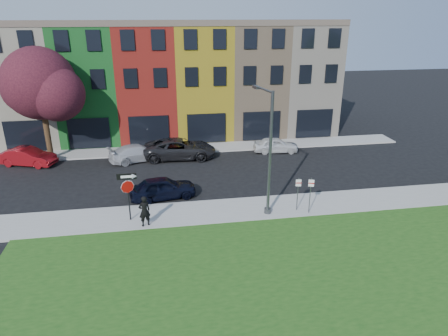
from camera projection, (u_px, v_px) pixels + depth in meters
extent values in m
plane|color=black|center=(244.00, 237.00, 20.97)|extent=(120.00, 120.00, 0.00)
cube|color=gray|center=(266.00, 208.00, 24.01)|extent=(40.00, 3.00, 0.12)
cube|color=gray|center=(174.00, 149.00, 34.29)|extent=(40.00, 2.40, 0.12)
cube|color=beige|center=(36.00, 84.00, 36.39)|extent=(5.00, 10.00, 10.00)
cube|color=#268D33|center=(93.00, 82.00, 37.15)|extent=(5.00, 10.00, 10.00)
cube|color=red|center=(147.00, 81.00, 37.90)|extent=(5.00, 10.00, 10.00)
cube|color=yellow|center=(200.00, 79.00, 38.65)|extent=(5.00, 10.00, 10.00)
cube|color=#987F62|center=(250.00, 78.00, 39.41)|extent=(5.00, 10.00, 10.00)
cube|color=#C0B4A3|center=(298.00, 77.00, 40.16)|extent=(5.00, 10.00, 10.00)
cube|color=black|center=(178.00, 129.00, 34.89)|extent=(30.00, 0.12, 2.60)
cylinder|color=black|center=(129.00, 198.00, 22.02)|extent=(0.08, 0.08, 2.72)
cylinder|color=silver|center=(127.00, 187.00, 21.76)|extent=(0.76, 0.04, 0.76)
cylinder|color=#900D07|center=(127.00, 187.00, 21.74)|extent=(0.72, 0.03, 0.72)
cube|color=black|center=(127.00, 177.00, 21.54)|extent=(1.05, 0.05, 0.34)
cube|color=silver|center=(126.00, 177.00, 21.52)|extent=(0.66, 0.02, 0.14)
imported|color=black|center=(144.00, 211.00, 21.58)|extent=(0.90, 0.82, 1.76)
imported|color=black|center=(163.00, 188.00, 25.16)|extent=(2.99, 4.68, 1.41)
imported|color=maroon|center=(28.00, 157.00, 30.65)|extent=(3.99, 5.10, 1.39)
imported|color=#BABABF|center=(138.00, 153.00, 31.64)|extent=(4.91, 5.79, 1.32)
imported|color=black|center=(180.00, 149.00, 32.15)|extent=(3.27, 6.05, 1.60)
imported|color=silver|center=(276.00, 145.00, 33.59)|extent=(2.29, 4.04, 1.27)
cylinder|color=#4C4E51|center=(270.00, 155.00, 21.98)|extent=(0.18, 0.18, 7.11)
cylinder|color=#4C4E51|center=(268.00, 211.00, 23.21)|extent=(0.40, 0.40, 0.30)
cylinder|color=#4C4E51|center=(265.00, 90.00, 21.60)|extent=(0.49, 1.99, 0.12)
cube|color=#4C4E51|center=(256.00, 87.00, 22.59)|extent=(0.35, 0.59, 0.16)
cylinder|color=#4C4E51|center=(298.00, 194.00, 23.27)|extent=(0.05, 0.05, 2.03)
cube|color=silver|center=(299.00, 183.00, 22.98)|extent=(0.32, 0.06, 0.42)
cube|color=#900D07|center=(299.00, 183.00, 22.96)|extent=(0.32, 0.05, 0.06)
cylinder|color=#4C4E51|center=(310.00, 195.00, 22.92)|extent=(0.05, 0.05, 2.19)
cube|color=silver|center=(311.00, 183.00, 22.60)|extent=(0.31, 0.13, 0.42)
cube|color=#900D07|center=(311.00, 183.00, 22.58)|extent=(0.30, 0.12, 0.06)
cylinder|color=black|center=(47.00, 134.00, 31.32)|extent=(0.44, 0.44, 4.06)
sphere|color=black|center=(39.00, 83.00, 29.89)|extent=(5.43, 5.43, 5.43)
sphere|color=black|center=(57.00, 94.00, 29.59)|extent=(4.07, 4.07, 4.07)
sphere|color=black|center=(27.00, 89.00, 30.78)|extent=(3.80, 3.80, 3.80)
sphere|color=black|center=(43.00, 69.00, 30.09)|extent=(3.26, 3.26, 3.26)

